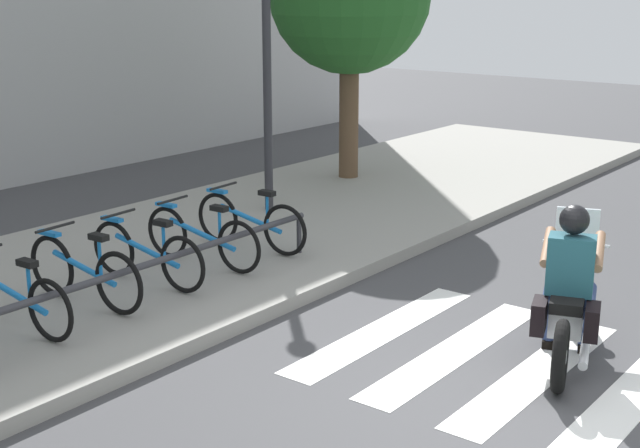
# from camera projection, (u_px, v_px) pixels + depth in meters

# --- Properties ---
(ground_plane) EXTENTS (48.00, 48.00, 0.00)m
(ground_plane) POSITION_uv_depth(u_px,v_px,m) (491.00, 410.00, 7.00)
(ground_plane) COLOR #424244
(sidewalk) EXTENTS (24.00, 4.40, 0.15)m
(sidewalk) POSITION_uv_depth(u_px,v_px,m) (98.00, 280.00, 9.84)
(sidewalk) COLOR gray
(sidewalk) RESTS_ON ground
(crosswalk_stripe_1) EXTENTS (2.80, 0.40, 0.01)m
(crosswalk_stripe_1) POSITION_uv_depth(u_px,v_px,m) (629.00, 399.00, 7.19)
(crosswalk_stripe_1) COLOR white
(crosswalk_stripe_1) RESTS_ON ground
(crosswalk_stripe_2) EXTENTS (2.80, 0.40, 0.01)m
(crosswalk_stripe_2) POSITION_uv_depth(u_px,v_px,m) (537.00, 373.00, 7.66)
(crosswalk_stripe_2) COLOR white
(crosswalk_stripe_2) RESTS_ON ground
(crosswalk_stripe_3) EXTENTS (2.80, 0.40, 0.01)m
(crosswalk_stripe_3) POSITION_uv_depth(u_px,v_px,m) (456.00, 350.00, 8.13)
(crosswalk_stripe_3) COLOR white
(crosswalk_stripe_3) RESTS_ON ground
(crosswalk_stripe_4) EXTENTS (2.80, 0.40, 0.01)m
(crosswalk_stripe_4) POSITION_uv_depth(u_px,v_px,m) (383.00, 330.00, 8.60)
(crosswalk_stripe_4) COLOR white
(crosswalk_stripe_4) RESTS_ON ground
(motorcycle) EXTENTS (2.14, 0.95, 1.21)m
(motorcycle) POSITION_uv_depth(u_px,v_px,m) (569.00, 307.00, 7.95)
(motorcycle) COLOR black
(motorcycle) RESTS_ON ground
(rider) EXTENTS (0.74, 0.67, 1.43)m
(rider) POSITION_uv_depth(u_px,v_px,m) (571.00, 271.00, 7.78)
(rider) COLOR #1E4C59
(rider) RESTS_ON ground
(bicycle_2) EXTENTS (0.48, 1.66, 0.72)m
(bicycle_2) POSITION_uv_depth(u_px,v_px,m) (12.00, 296.00, 8.15)
(bicycle_2) COLOR black
(bicycle_2) RESTS_ON sidewalk
(bicycle_3) EXTENTS (0.48, 1.61, 0.77)m
(bicycle_3) POSITION_uv_depth(u_px,v_px,m) (84.00, 272.00, 8.76)
(bicycle_3) COLOR black
(bicycle_3) RESTS_ON sidewalk
(bicycle_4) EXTENTS (0.48, 1.63, 0.74)m
(bicycle_4) POSITION_uv_depth(u_px,v_px,m) (147.00, 253.00, 9.39)
(bicycle_4) COLOR black
(bicycle_4) RESTS_ON sidewalk
(bicycle_5) EXTENTS (0.48, 1.68, 0.74)m
(bicycle_5) POSITION_uv_depth(u_px,v_px,m) (202.00, 237.00, 10.02)
(bicycle_5) COLOR black
(bicycle_5) RESTS_ON sidewalk
(bicycle_6) EXTENTS (0.48, 1.65, 0.76)m
(bicycle_6) POSITION_uv_depth(u_px,v_px,m) (250.00, 221.00, 10.64)
(bicycle_6) COLOR black
(bicycle_6) RESTS_ON sidewalk
(bike_rack) EXTENTS (5.51, 0.07, 0.49)m
(bike_rack) POSITION_uv_depth(u_px,v_px,m) (120.00, 276.00, 8.42)
(bike_rack) COLOR #333338
(bike_rack) RESTS_ON sidewalk
(street_lamp) EXTENTS (0.28, 0.28, 4.16)m
(street_lamp) POSITION_uv_depth(u_px,v_px,m) (267.00, 39.00, 12.00)
(street_lamp) COLOR #2D2D33
(street_lamp) RESTS_ON ground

